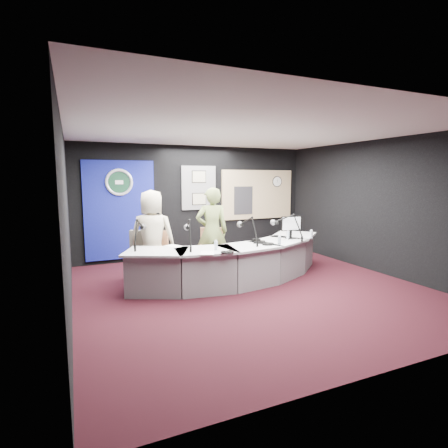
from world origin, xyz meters
name	(u,v)px	position (x,y,z in m)	size (l,w,h in m)	color
ground	(252,289)	(0.00, 0.00, 0.00)	(6.00, 6.00, 0.00)	black
ceiling	(253,131)	(0.00, 0.00, 2.80)	(6.00, 6.00, 0.02)	silver
wall_back	(197,202)	(0.00, 3.00, 1.40)	(6.00, 0.02, 2.80)	black
wall_front	(397,239)	(0.00, -3.00, 1.40)	(6.00, 0.02, 2.80)	black
wall_left	(67,220)	(-3.00, 0.00, 1.40)	(0.02, 6.00, 2.80)	black
wall_right	(378,207)	(3.00, 0.00, 1.40)	(0.02, 6.00, 2.80)	black
broadcast_desk	(236,262)	(-0.05, 0.55, 0.38)	(4.50, 1.90, 0.75)	#B5B8BA
backdrop_panel	(120,210)	(-1.90, 2.97, 1.25)	(1.60, 0.05, 2.30)	navy
agency_seal	(119,182)	(-1.90, 2.93, 1.90)	(0.63, 0.63, 0.07)	silver
seal_center	(119,182)	(-1.90, 2.94, 1.90)	(0.48, 0.48, 0.01)	#0E341F
pinboard	(199,188)	(0.05, 2.97, 1.75)	(0.90, 0.04, 1.10)	slate
framed_photo_upper	(199,177)	(0.05, 2.94, 2.03)	(0.34, 0.02, 0.27)	gray
framed_photo_lower	(199,199)	(0.05, 2.94, 1.47)	(0.34, 0.02, 0.27)	gray
booth_window_frame	(258,195)	(1.75, 2.97, 1.55)	(2.12, 0.06, 1.32)	tan
booth_glow	(258,195)	(1.75, 2.96, 1.55)	(2.00, 0.02, 1.20)	beige
equipment_rack	(243,200)	(1.30, 2.94, 1.40)	(0.55, 0.02, 0.75)	black
wall_clock	(277,182)	(2.35, 2.94, 1.90)	(0.28, 0.28, 0.01)	white
armchair_left	(153,256)	(-1.52, 1.24, 0.49)	(0.55, 0.55, 0.98)	#B57753
armchair_right	(212,250)	(-0.31, 1.17, 0.51)	(0.58, 0.58, 1.02)	#B57753
draped_jacket	(142,248)	(-1.68, 1.45, 0.62)	(0.50, 0.10, 0.70)	slate
person_man	(152,236)	(-1.52, 1.24, 0.89)	(0.87, 0.56, 1.78)	beige
person_woman	(212,232)	(-0.31, 1.17, 0.90)	(0.66, 0.43, 1.81)	olive
computer_monitor	(291,223)	(1.20, 0.55, 1.07)	(0.48, 0.03, 0.33)	black
desk_phone	(259,242)	(0.35, 0.36, 0.78)	(0.19, 0.15, 0.05)	black
headphones_near	(268,244)	(0.42, 0.15, 0.77)	(0.22, 0.22, 0.04)	black
headphones_far	(227,252)	(-0.58, -0.20, 0.77)	(0.19, 0.19, 0.03)	black
paper_stack	(173,246)	(-1.24, 0.74, 0.75)	(0.21, 0.30, 0.00)	white
notepad	(207,253)	(-0.88, -0.05, 0.75)	(0.23, 0.33, 0.00)	white
boom_mic_a	(139,231)	(-1.84, 0.83, 1.05)	(0.37, 0.69, 0.60)	black
boom_mic_b	(189,232)	(-1.05, 0.42, 1.05)	(0.25, 0.73, 0.60)	black
boom_mic_c	(248,228)	(0.13, 0.40, 1.05)	(0.18, 0.74, 0.60)	black
boom_mic_d	(287,225)	(1.04, 0.45, 1.05)	(0.49, 0.62, 0.60)	black
water_bottles	(267,239)	(0.48, 0.30, 0.84)	(2.35, 0.52, 0.18)	silver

